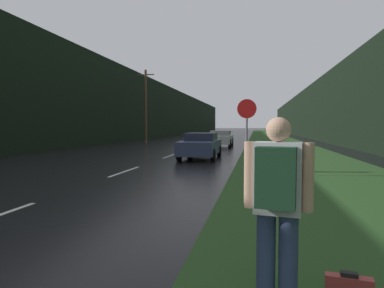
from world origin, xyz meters
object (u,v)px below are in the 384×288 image
hitchhiker_with_backpack (277,202)px  car_passing_far (220,138)px  stop_sign (247,129)px  car_passing_near (201,145)px

hitchhiker_with_backpack → car_passing_far: (-3.09, 25.17, -0.33)m
stop_sign → hitchhiker_with_backpack: stop_sign is taller
stop_sign → hitchhiker_with_backpack: bearing=-86.7°
stop_sign → car_passing_far: (-2.58, 16.37, -0.92)m
stop_sign → car_passing_near: bearing=113.3°
stop_sign → car_passing_near: stop_sign is taller
stop_sign → car_passing_far: stop_sign is taller
stop_sign → hitchhiker_with_backpack: (0.51, -8.81, -0.59)m
car_passing_far → car_passing_near: bearing=90.0°
hitchhiker_with_backpack → car_passing_far: hitchhiker_with_backpack is taller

